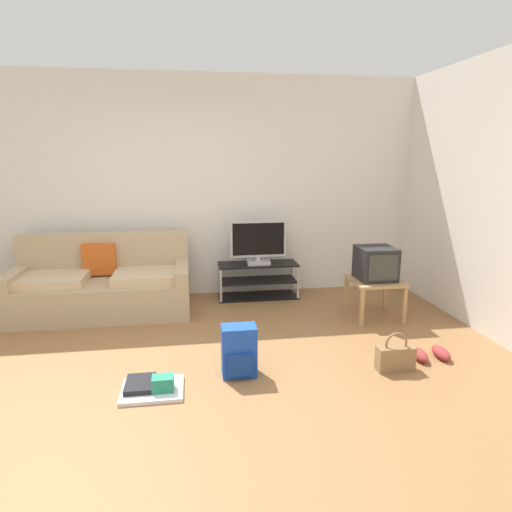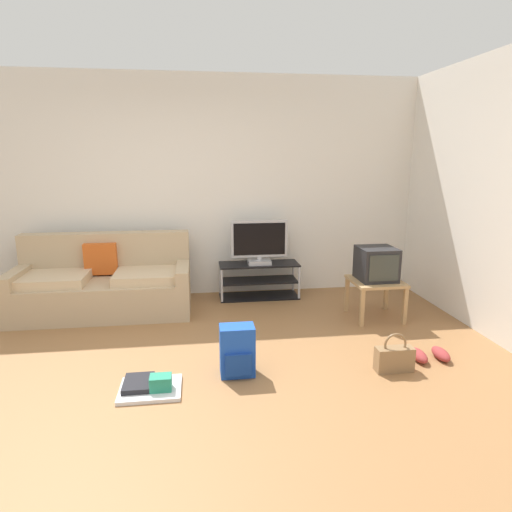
% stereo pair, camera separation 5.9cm
% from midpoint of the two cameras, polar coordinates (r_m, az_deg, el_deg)
% --- Properties ---
extents(ground_plane, '(9.00, 9.80, 0.02)m').
position_cam_midpoint_polar(ground_plane, '(3.55, -10.97, -16.89)').
color(ground_plane, olive).
extents(wall_back, '(9.00, 0.10, 2.70)m').
position_cam_midpoint_polar(wall_back, '(5.55, -10.60, 8.68)').
color(wall_back, silver).
rests_on(wall_back, ground_plane).
extents(wall_right, '(0.10, 3.60, 2.70)m').
position_cam_midpoint_polar(wall_right, '(4.87, 27.70, 6.87)').
color(wall_right, silver).
rests_on(wall_right, ground_plane).
extents(couch, '(1.91, 0.84, 0.87)m').
position_cam_midpoint_polar(couch, '(5.24, -19.57, -3.58)').
color(couch, tan).
rests_on(couch, ground_plane).
extents(tv_stand, '(0.98, 0.37, 0.43)m').
position_cam_midpoint_polar(tv_stand, '(5.49, -0.06, -3.18)').
color(tv_stand, black).
rests_on(tv_stand, ground_plane).
extents(flat_tv, '(0.69, 0.22, 0.54)m').
position_cam_midpoint_polar(flat_tv, '(5.35, -0.03, 1.75)').
color(flat_tv, '#B2B2B7').
rests_on(flat_tv, tv_stand).
extents(side_table, '(0.53, 0.53, 0.43)m').
position_cam_midpoint_polar(side_table, '(4.94, 14.88, -3.70)').
color(side_table, tan).
rests_on(side_table, ground_plane).
extents(crt_tv, '(0.39, 0.39, 0.35)m').
position_cam_midpoint_polar(crt_tv, '(4.89, 14.97, -0.93)').
color(crt_tv, '#232326').
rests_on(crt_tv, side_table).
extents(backpack, '(0.28, 0.26, 0.42)m').
position_cam_midpoint_polar(backpack, '(3.61, -2.70, -12.25)').
color(backpack, blue).
rests_on(backpack, ground_plane).
extents(handbag, '(0.31, 0.12, 0.33)m').
position_cam_midpoint_polar(handbag, '(3.88, 17.25, -12.44)').
color(handbag, olive).
rests_on(handbag, ground_plane).
extents(sneakers_pair, '(0.34, 0.27, 0.09)m').
position_cam_midpoint_polar(sneakers_pair, '(4.21, 21.32, -11.74)').
color(sneakers_pair, '#993333').
rests_on(sneakers_pair, ground_plane).
extents(floor_tray, '(0.46, 0.37, 0.14)m').
position_cam_midpoint_polar(floor_tray, '(3.54, -13.90, -16.19)').
color(floor_tray, silver).
rests_on(floor_tray, ground_plane).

